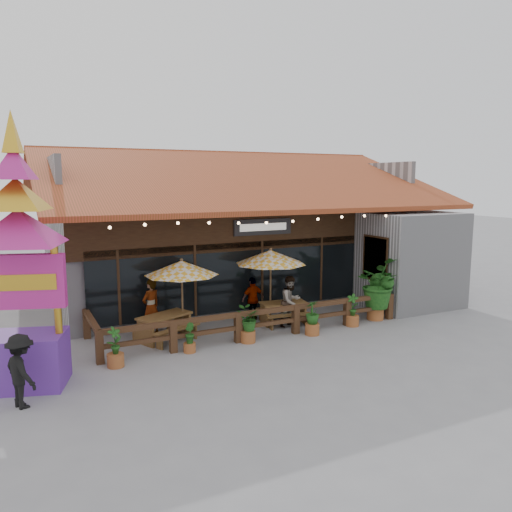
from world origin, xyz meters
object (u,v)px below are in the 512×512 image
umbrella_left (182,268)px  picnic_table_right (283,309)px  tropical_plant (376,285)px  umbrella_right (271,257)px  pedestrian (21,371)px  picnic_table_left (165,323)px  thai_sign_tower (19,234)px

umbrella_left → picnic_table_right: umbrella_left is taller
umbrella_left → tropical_plant: umbrella_left is taller
picnic_table_right → tropical_plant: size_ratio=0.79×
umbrella_left → umbrella_right: bearing=1.3°
umbrella_right → tropical_plant: size_ratio=1.19×
tropical_plant → pedestrian: size_ratio=1.34×
umbrella_left → picnic_table_right: 3.83m
picnic_table_left → picnic_table_right: (4.10, -0.06, -0.03)m
umbrella_left → picnic_table_left: umbrella_left is taller
pedestrian → thai_sign_tower: bearing=-31.0°
tropical_plant → picnic_table_left: bearing=171.8°
umbrella_right → pedestrian: (-7.78, -3.38, -1.44)m
thai_sign_tower → picnic_table_right: bearing=13.4°
pedestrian → picnic_table_right: bearing=-92.3°
umbrella_right → thai_sign_tower: 8.05m
pedestrian → umbrella_left: bearing=-77.4°
tropical_plant → pedestrian: tropical_plant is taller
thai_sign_tower → umbrella_right: bearing=16.3°
picnic_table_left → pedestrian: 5.07m
picnic_table_left → tropical_plant: 7.33m
tropical_plant → pedestrian: 11.42m
umbrella_right → thai_sign_tower: bearing=-163.7°
umbrella_right → umbrella_left: bearing=-178.7°
umbrella_right → picnic_table_right: bearing=-47.3°
picnic_table_left → thai_sign_tower: size_ratio=0.30×
thai_sign_tower → umbrella_left: bearing=25.7°
picnic_table_right → umbrella_right: bearing=132.7°
pedestrian → umbrella_right: bearing=-89.4°
umbrella_right → tropical_plant: umbrella_right is taller
umbrella_left → picnic_table_right: bearing=-4.4°
umbrella_right → tropical_plant: (3.44, -1.33, -1.01)m
umbrella_left → picnic_table_left: bearing=-161.8°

